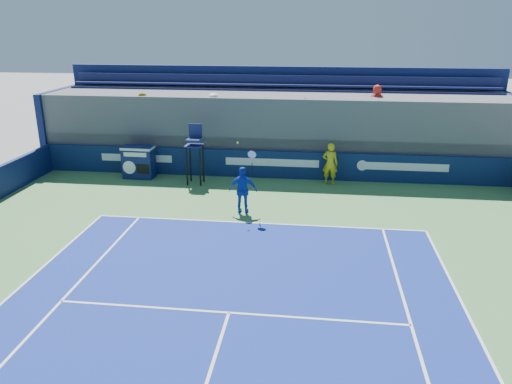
# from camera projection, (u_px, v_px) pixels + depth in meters

# --- Properties ---
(ball_person) EXTENTS (0.69, 0.51, 1.74)m
(ball_person) POSITION_uv_depth(u_px,v_px,m) (330.00, 164.00, 20.49)
(ball_person) COLOR gold
(ball_person) RESTS_ON apron
(back_hoarding) EXTENTS (20.40, 0.21, 1.20)m
(back_hoarding) POSITION_uv_depth(u_px,v_px,m) (272.00, 164.00, 21.42)
(back_hoarding) COLOR #0C1C46
(back_hoarding) RESTS_ON ground
(match_clock) EXTENTS (1.34, 0.77, 1.40)m
(match_clock) POSITION_uv_depth(u_px,v_px,m) (139.00, 161.00, 21.40)
(match_clock) COLOR #0F184C
(match_clock) RESTS_ON ground
(umpire_chair) EXTENTS (0.71, 0.71, 2.48)m
(umpire_chair) POSITION_uv_depth(u_px,v_px,m) (195.00, 148.00, 20.39)
(umpire_chair) COLOR black
(umpire_chair) RESTS_ON ground
(tennis_player) EXTENTS (0.99, 0.44, 2.57)m
(tennis_player) POSITION_uv_depth(u_px,v_px,m) (243.00, 190.00, 17.38)
(tennis_player) COLOR #153AAA
(tennis_player) RESTS_ON apron
(stadium_seating) EXTENTS (21.00, 4.05, 4.40)m
(stadium_seating) POSITION_uv_depth(u_px,v_px,m) (276.00, 127.00, 22.94)
(stadium_seating) COLOR #545459
(stadium_seating) RESTS_ON ground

